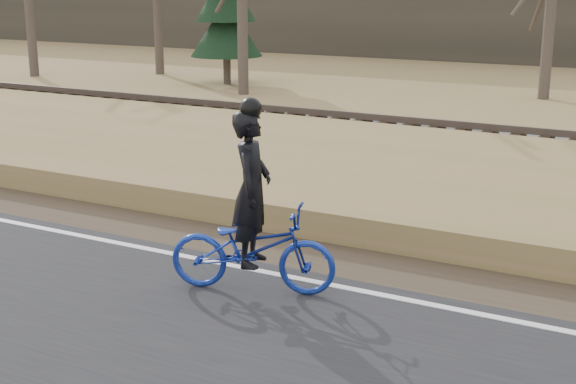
% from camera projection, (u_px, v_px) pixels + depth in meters
% --- Properties ---
extents(shoulder, '(120.00, 1.60, 0.04)m').
position_uv_depth(shoulder, '(25.00, 203.00, 13.80)').
color(shoulder, '#473A2B').
rests_on(shoulder, ground).
extents(embankment, '(120.00, 5.00, 0.44)m').
position_uv_depth(embankment, '(136.00, 159.00, 16.29)').
color(embankment, '#8E6B48').
rests_on(embankment, ground).
extents(ballast, '(120.00, 3.00, 0.45)m').
position_uv_depth(ballast, '(235.00, 128.00, 19.51)').
color(ballast, slate).
rests_on(ballast, ground).
extents(railroad, '(120.00, 2.40, 0.29)m').
position_uv_depth(railroad, '(235.00, 116.00, 19.43)').
color(railroad, black).
rests_on(railroad, ballast).
extents(cyclist, '(2.17, 1.29, 2.39)m').
position_uv_depth(cyclist, '(252.00, 232.00, 9.68)').
color(cyclist, navy).
rests_on(cyclist, road).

